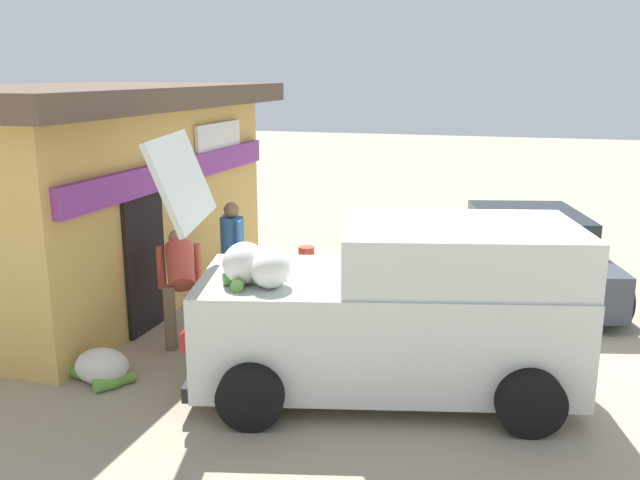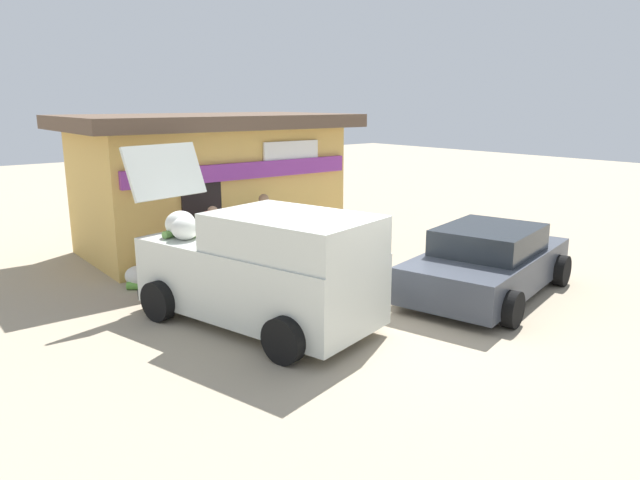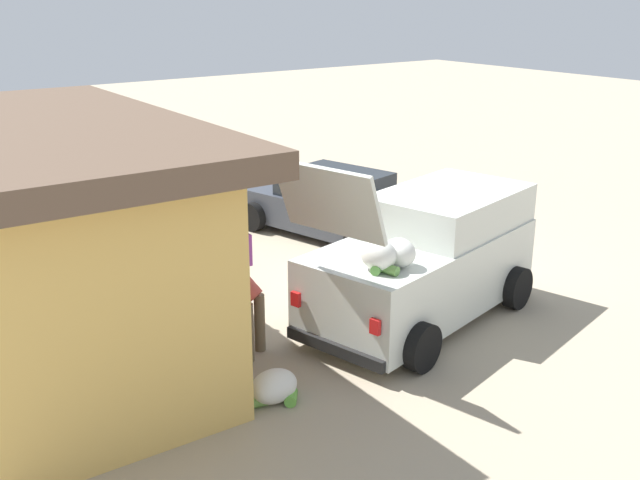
# 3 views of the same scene
# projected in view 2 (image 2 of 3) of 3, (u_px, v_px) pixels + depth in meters

# --- Properties ---
(ground_plane) EXTENTS (60.00, 60.00, 0.00)m
(ground_plane) POSITION_uv_depth(u_px,v_px,m) (359.00, 323.00, 9.57)
(ground_plane) COLOR tan
(storefront_bar) EXTENTS (6.68, 4.11, 3.21)m
(storefront_bar) POSITION_uv_depth(u_px,v_px,m) (210.00, 180.00, 14.21)
(storefront_bar) COLOR #E0B259
(storefront_bar) RESTS_ON ground_plane
(delivery_van) EXTENTS (2.78, 4.58, 2.77)m
(delivery_van) POSITION_uv_depth(u_px,v_px,m) (263.00, 268.00, 9.34)
(delivery_van) COLOR silver
(delivery_van) RESTS_ON ground_plane
(parked_sedan) EXTENTS (4.35, 2.87, 1.27)m
(parked_sedan) POSITION_uv_depth(u_px,v_px,m) (488.00, 263.00, 10.92)
(parked_sedan) COLOR #383D47
(parked_sedan) RESTS_ON ground_plane
(vendor_standing) EXTENTS (0.48, 0.48, 1.61)m
(vendor_standing) POSITION_uv_depth(u_px,v_px,m) (264.00, 226.00, 12.55)
(vendor_standing) COLOR #4C4C51
(vendor_standing) RESTS_ON ground_plane
(customer_bending) EXTENTS (0.74, 0.69, 1.43)m
(customer_bending) POSITION_uv_depth(u_px,v_px,m) (206.00, 236.00, 11.87)
(customer_bending) COLOR #726047
(customer_bending) RESTS_ON ground_plane
(unloaded_banana_pile) EXTENTS (0.81, 0.84, 0.40)m
(unloaded_banana_pile) POSITION_uv_depth(u_px,v_px,m) (138.00, 277.00, 11.46)
(unloaded_banana_pile) COLOR silver
(unloaded_banana_pile) RESTS_ON ground_plane
(paint_bucket) EXTENTS (0.29, 0.29, 0.38)m
(paint_bucket) POSITION_uv_depth(u_px,v_px,m) (359.00, 245.00, 13.99)
(paint_bucket) COLOR #BF3F33
(paint_bucket) RESTS_ON ground_plane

